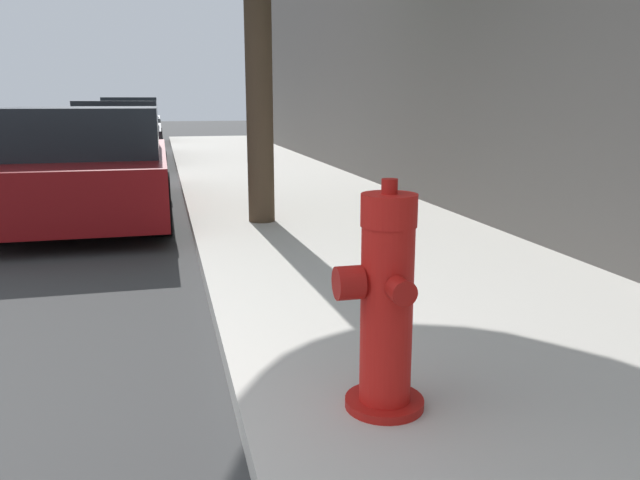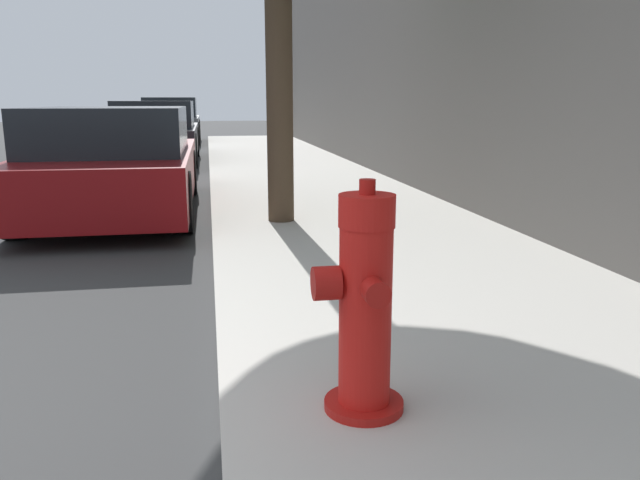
# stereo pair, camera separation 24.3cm
# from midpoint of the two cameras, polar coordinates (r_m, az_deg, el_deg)

# --- Properties ---
(sidewalk_slab) EXTENTS (2.80, 40.00, 0.12)m
(sidewalk_slab) POSITION_cam_midpoint_polar(r_m,az_deg,el_deg) (2.69, 23.49, -16.20)
(sidewalk_slab) COLOR beige
(sidewalk_slab) RESTS_ON ground_plane
(fire_hydrant) EXTENTS (0.36, 0.37, 0.91)m
(fire_hydrant) POSITION_cam_midpoint_polar(r_m,az_deg,el_deg) (2.41, 3.09, -6.05)
(fire_hydrant) COLOR #A91511
(fire_hydrant) RESTS_ON sidewalk_slab
(parked_car_near) EXTENTS (1.78, 4.26, 1.24)m
(parked_car_near) POSITION_cam_midpoint_polar(r_m,az_deg,el_deg) (7.65, -21.35, 6.50)
(parked_car_near) COLOR maroon
(parked_car_near) RESTS_ON ground_plane
(parked_car_mid) EXTENTS (1.70, 4.45, 1.30)m
(parked_car_mid) POSITION_cam_midpoint_polar(r_m,az_deg,el_deg) (13.85, -18.27, 9.24)
(parked_car_mid) COLOR black
(parked_car_mid) RESTS_ON ground_plane
(parked_car_far) EXTENTS (1.71, 4.00, 1.39)m
(parked_car_far) POSITION_cam_midpoint_polar(r_m,az_deg,el_deg) (20.21, -17.16, 10.30)
(parked_car_far) COLOR #4C5156
(parked_car_far) RESTS_ON ground_plane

